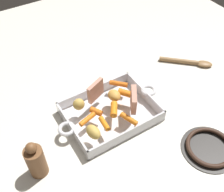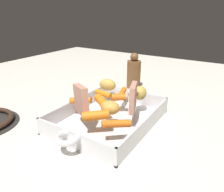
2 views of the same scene
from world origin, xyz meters
name	(u,v)px [view 1 (image 1 of 2)]	position (x,y,z in m)	size (l,w,h in m)	color
ground_plane	(110,116)	(0.00, 0.00, 0.00)	(1.88, 1.88, 0.00)	silver
roasting_dish	(110,113)	(0.00, 0.00, 0.01)	(0.39, 0.24, 0.05)	silver
roast_slice_thick	(96,91)	(-0.02, 0.06, 0.08)	(0.01, 0.07, 0.07)	tan
roast_slice_outer	(134,100)	(0.07, -0.04, 0.08)	(0.02, 0.07, 0.07)	tan
baby_carrot_southwest	(119,84)	(0.08, 0.07, 0.06)	(0.02, 0.02, 0.07)	orange
baby_carrot_long	(104,124)	(-0.06, -0.06, 0.06)	(0.02, 0.02, 0.06)	orange
baby_carrot_northwest	(113,110)	(0.00, -0.02, 0.06)	(0.02, 0.02, 0.06)	orange
baby_carrot_center_left	(87,119)	(-0.10, -0.01, 0.06)	(0.02, 0.02, 0.06)	orange
baby_carrot_center_right	(127,94)	(0.08, 0.01, 0.06)	(0.02, 0.02, 0.06)	orange
baby_carrot_short	(97,112)	(-0.05, 0.00, 0.06)	(0.02, 0.02, 0.04)	orange
baby_carrot_northeast	(129,119)	(0.02, -0.08, 0.06)	(0.02, 0.02, 0.06)	orange
potato_near_roast	(93,132)	(-0.11, -0.07, 0.07)	(0.06, 0.04, 0.04)	gold
potato_golden_small	(114,95)	(0.03, 0.03, 0.07)	(0.04, 0.05, 0.04)	gold
potato_halved	(79,104)	(-0.09, 0.05, 0.07)	(0.04, 0.04, 0.04)	gold
stove_burner_rear	(209,148)	(0.20, -0.29, 0.01)	(0.18, 0.18, 0.02)	#282623
serving_spoon	(190,62)	(0.44, 0.07, 0.01)	(0.19, 0.17, 0.02)	olive
pepper_mill	(36,161)	(-0.29, -0.07, 0.06)	(0.05, 0.05, 0.14)	brown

